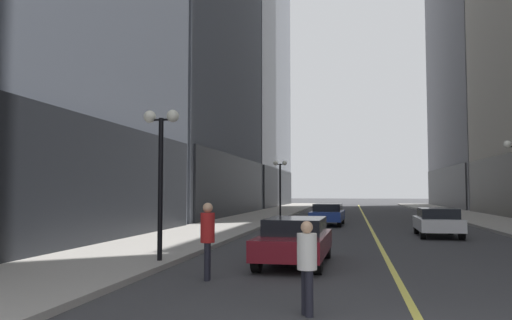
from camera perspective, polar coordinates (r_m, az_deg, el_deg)
The scene contains 12 objects.
ground_plane at distance 40.88m, azimuth 12.41°, elevation -6.45°, with size 200.00×200.00×0.00m, color #38383A.
sidewalk_left at distance 41.49m, azimuth 0.87°, elevation -6.38°, with size 4.50×78.00×0.15m, color #9E9991.
sidewalk_right at distance 41.91m, azimuth 23.82°, elevation -6.05°, with size 4.50×78.00×0.15m, color #9E9991.
lane_centre_stripe at distance 40.88m, azimuth 12.41°, elevation -6.44°, with size 0.16×70.00×0.01m, color #E5D64C.
building_left_far at distance 70.58m, azimuth -3.41°, elevation 12.22°, with size 14.92×26.00×42.77m.
car_maroon at distance 14.51m, azimuth 4.52°, elevation -9.05°, with size 1.93×4.45×1.32m.
car_white at distance 24.47m, azimuth 20.14°, elevation -6.62°, with size 1.94×4.07×1.32m.
car_blue at distance 31.00m, azimuth 8.25°, elevation -6.11°, with size 2.04×4.44×1.32m.
pedestrian_in_white_shirt at distance 8.64m, azimuth 5.88°, elevation -11.44°, with size 0.46×0.46×1.59m.
pedestrian_in_red_jacket at distance 11.95m, azimuth -5.58°, elevation -8.52°, with size 0.39×0.39×1.83m.
street_lamp_left_near at distance 14.44m, azimuth -10.88°, elevation 1.05°, with size 1.06×0.36×4.43m.
street_lamp_left_far at distance 38.08m, azimuth 2.79°, elevation -1.84°, with size 1.06×0.36×4.43m.
Camera 1 is at (-1.06, -5.81, 2.11)m, focal length 34.81 mm.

